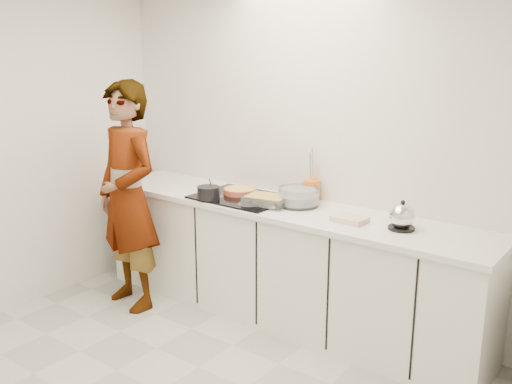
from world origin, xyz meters
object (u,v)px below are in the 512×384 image
Objects in this scene: kettle at (402,217)px; cook at (128,197)px; saucepan at (208,193)px; utensil_crock at (312,190)px; mixing_bowl at (299,197)px; baking_dish at (267,199)px; hob at (242,197)px; tart_dish at (240,191)px.

cook reaches higher than kettle.
saucepan is 1.49m from kettle.
saucepan is 0.66m from cook.
cook is (-2.05, -0.53, -0.08)m from kettle.
utensil_crock is at bearing 163.18° from kettle.
utensil_crock reaches higher than mixing_bowl.
baking_dish is 0.19× the size of cook.
kettle reaches higher than hob.
baking_dish is 1.03m from kettle.
hob is at bearing -179.17° from kettle.
utensil_crock is at bearing 37.26° from saucepan.
tart_dish reaches higher than hob.
baking_dish is 1.12m from cook.
kettle reaches higher than baking_dish.
hob is at bearing -169.33° from mixing_bowl.
kettle is at bearing -16.82° from utensil_crock.
mixing_bowl is (0.19, 0.14, 0.02)m from baking_dish.
baking_dish is 0.37m from utensil_crock.
cook is at bearing -139.51° from tart_dish.
saucepan is 0.70m from mixing_bowl.
mixing_bowl is at bearing 35.18° from cook.
kettle reaches higher than utensil_crock.
kettle is 0.12× the size of cook.
hob is 0.40× the size of cook.
tart_dish is 1.44× the size of saucepan.
tart_dish is 0.29m from saucepan.
utensil_crock is at bearing 30.42° from hob.
mixing_bowl is at bearing 24.88° from saucepan.
mixing_bowl is (0.54, 0.02, 0.03)m from tart_dish.
saucepan reaches higher than mixing_bowl.
utensil_crock is (0.19, 0.32, 0.03)m from baking_dish.
tart_dish is at bearing -177.36° from mixing_bowl.
tart_dish is (-0.07, 0.06, 0.03)m from hob.
kettle is at bearing 23.32° from cook.
hob is 0.29m from baking_dish.
mixing_bowl is 1.43× the size of kettle.
cook is (-1.21, -0.79, -0.08)m from utensil_crock.
baking_dish reaches higher than tart_dish.
cook is at bearing -155.62° from baking_dish.
utensil_crock is 1.44m from cook.
kettle is 0.88m from utensil_crock.
hob is 3.17× the size of saucepan.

